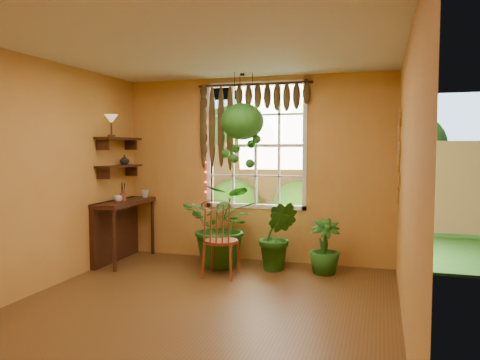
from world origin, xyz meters
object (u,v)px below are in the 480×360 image
(potted_plant_mid, at_px, (278,236))
(hanging_basket, at_px, (242,128))
(windsor_chair, at_px, (220,251))
(potted_plant_left, at_px, (223,225))
(counter_ledge, at_px, (118,224))

(potted_plant_mid, relative_size, hanging_basket, 0.71)
(windsor_chair, height_order, potted_plant_mid, windsor_chair)
(potted_plant_left, relative_size, potted_plant_mid, 1.24)
(hanging_basket, bearing_deg, windsor_chair, -98.11)
(potted_plant_left, xyz_separation_m, hanging_basket, (0.23, 0.15, 1.36))
(potted_plant_left, bearing_deg, hanging_basket, 33.05)
(hanging_basket, bearing_deg, potted_plant_left, -146.95)
(counter_ledge, bearing_deg, potted_plant_left, 5.24)
(counter_ledge, xyz_separation_m, hanging_basket, (1.81, 0.30, 1.40))
(potted_plant_mid, distance_m, hanging_basket, 1.58)
(potted_plant_left, bearing_deg, counter_ledge, -174.76)
(potted_plant_mid, xyz_separation_m, hanging_basket, (-0.54, 0.14, 1.47))
(potted_plant_left, relative_size, hanging_basket, 0.87)
(potted_plant_left, distance_m, potted_plant_mid, 0.78)
(counter_ledge, xyz_separation_m, windsor_chair, (1.72, -0.37, -0.21))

